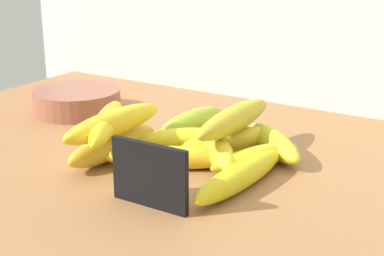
% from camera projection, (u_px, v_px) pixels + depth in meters
% --- Properties ---
extents(counter_top, '(1.10, 0.76, 0.03)m').
position_uv_depth(counter_top, '(172.00, 171.00, 0.89)').
color(counter_top, '#A06C41').
rests_on(counter_top, ground).
extents(chalkboard_sign, '(0.11, 0.02, 0.08)m').
position_uv_depth(chalkboard_sign, '(150.00, 178.00, 0.73)').
color(chalkboard_sign, black).
rests_on(chalkboard_sign, counter_top).
extents(fruit_bowl, '(0.17, 0.17, 0.04)m').
position_uv_depth(fruit_bowl, '(77.00, 101.00, 1.13)').
color(fruit_bowl, '#975743').
rests_on(fruit_bowl, counter_top).
extents(banana_0, '(0.06, 0.17, 0.04)m').
position_uv_depth(banana_0, '(192.00, 122.00, 1.00)').
color(banana_0, '#99B52E').
rests_on(banana_0, counter_top).
extents(banana_1, '(0.14, 0.13, 0.04)m').
position_uv_depth(banana_1, '(183.00, 139.00, 0.92)').
color(banana_1, yellow).
rests_on(banana_1, counter_top).
extents(banana_2, '(0.10, 0.19, 0.03)m').
position_uv_depth(banana_2, '(215.00, 136.00, 0.95)').
color(banana_2, gold).
rests_on(banana_2, counter_top).
extents(banana_3, '(0.15, 0.14, 0.04)m').
position_uv_depth(banana_3, '(273.00, 143.00, 0.91)').
color(banana_3, gold).
rests_on(banana_3, counter_top).
extents(banana_4, '(0.10, 0.16, 0.03)m').
position_uv_depth(banana_4, '(256.00, 158.00, 0.85)').
color(banana_4, yellow).
rests_on(banana_4, counter_top).
extents(banana_5, '(0.05, 0.19, 0.04)m').
position_uv_depth(banana_5, '(114.00, 145.00, 0.89)').
color(banana_5, gold).
rests_on(banana_5, counter_top).
extents(banana_6, '(0.05, 0.21, 0.04)m').
position_uv_depth(banana_6, '(241.00, 175.00, 0.79)').
color(banana_6, yellow).
rests_on(banana_6, counter_top).
extents(banana_7, '(0.13, 0.14, 0.04)m').
position_uv_depth(banana_7, '(217.00, 150.00, 0.87)').
color(banana_7, yellow).
rests_on(banana_7, counter_top).
extents(banana_8, '(0.12, 0.17, 0.04)m').
position_uv_depth(banana_8, '(230.00, 141.00, 0.91)').
color(banana_8, yellow).
rests_on(banana_8, counter_top).
extents(banana_9, '(0.19, 0.13, 0.03)m').
position_uv_depth(banana_9, '(172.00, 158.00, 0.85)').
color(banana_9, yellow).
rests_on(banana_9, counter_top).
extents(banana_10, '(0.13, 0.20, 0.03)m').
position_uv_depth(banana_10, '(106.00, 123.00, 0.87)').
color(banana_10, yellow).
rests_on(banana_10, banana_5).
extents(banana_11, '(0.04, 0.21, 0.04)m').
position_uv_depth(banana_11, '(234.00, 119.00, 0.89)').
color(banana_11, gold).
rests_on(banana_11, banana_8).
extents(banana_12, '(0.05, 0.20, 0.04)m').
position_uv_depth(banana_12, '(114.00, 123.00, 0.86)').
color(banana_12, yellow).
rests_on(banana_12, banana_5).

